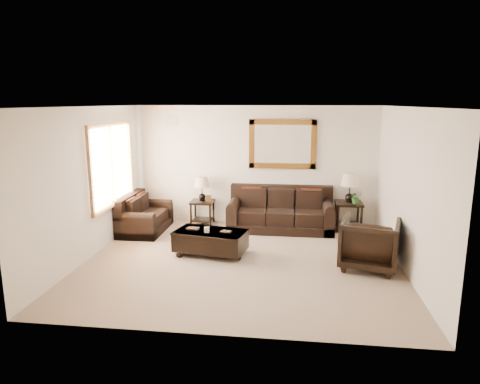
# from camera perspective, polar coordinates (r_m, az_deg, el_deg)

# --- Properties ---
(room) EXTENTS (5.51, 5.01, 2.71)m
(room) POSITION_cam_1_polar(r_m,az_deg,el_deg) (7.34, 0.20, 0.72)
(room) COLOR #86725C
(room) RESTS_ON ground
(window) EXTENTS (0.07, 1.96, 1.66)m
(window) POSITION_cam_1_polar(r_m,az_deg,el_deg) (8.89, -16.67, 3.49)
(window) COLOR white
(window) RESTS_ON room
(mirror) EXTENTS (1.50, 0.06, 1.10)m
(mirror) POSITION_cam_1_polar(r_m,az_deg,el_deg) (9.66, 5.68, 6.37)
(mirror) COLOR #543210
(mirror) RESTS_ON room
(air_vent) EXTENTS (0.25, 0.02, 0.18)m
(air_vent) POSITION_cam_1_polar(r_m,az_deg,el_deg) (10.03, -9.06, 9.34)
(air_vent) COLOR #999999
(air_vent) RESTS_ON room
(sofa) EXTENTS (2.29, 0.99, 0.94)m
(sofa) POSITION_cam_1_polar(r_m,az_deg,el_deg) (9.52, 5.43, -2.96)
(sofa) COLOR black
(sofa) RESTS_ON room
(loveseat) EXTENTS (0.85, 1.44, 0.81)m
(loveseat) POSITION_cam_1_polar(r_m,az_deg,el_deg) (9.59, -12.82, -3.36)
(loveseat) COLOR black
(loveseat) RESTS_ON room
(end_table_left) EXTENTS (0.51, 0.51, 1.13)m
(end_table_left) POSITION_cam_1_polar(r_m,az_deg,el_deg) (9.79, -5.07, -0.17)
(end_table_left) COLOR black
(end_table_left) RESTS_ON room
(end_table_right) EXTENTS (0.58, 0.58, 1.27)m
(end_table_right) POSITION_cam_1_polar(r_m,az_deg,el_deg) (9.61, 14.38, -0.16)
(end_table_right) COLOR black
(end_table_right) RESTS_ON room
(coffee_table) EXTENTS (1.42, 0.93, 0.56)m
(coffee_table) POSITION_cam_1_polar(r_m,az_deg,el_deg) (7.98, -3.93, -6.36)
(coffee_table) COLOR black
(coffee_table) RESTS_ON room
(armchair) EXTENTS (1.11, 1.07, 0.94)m
(armchair) POSITION_cam_1_polar(r_m,az_deg,el_deg) (7.59, 16.90, -6.29)
(armchair) COLOR black
(armchair) RESTS_ON floor
(potted_plant) EXTENTS (0.30, 0.32, 0.22)m
(potted_plant) POSITION_cam_1_polar(r_m,az_deg,el_deg) (9.54, 15.18, -0.83)
(potted_plant) COLOR #25561D
(potted_plant) RESTS_ON end_table_right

